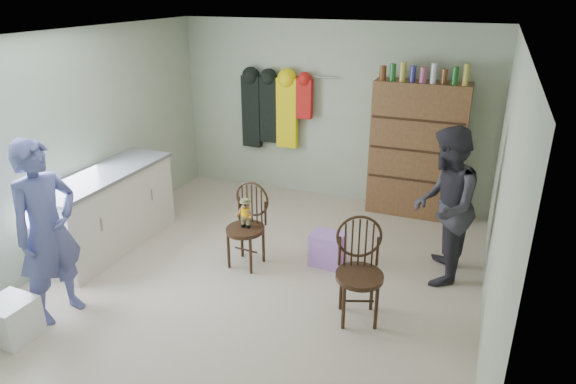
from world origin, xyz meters
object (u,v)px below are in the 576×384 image
at_px(chair_front, 247,220).
at_px(chair_far, 359,266).
at_px(dresser, 417,149).
at_px(counter, 107,210).

distance_m(chair_front, chair_far, 1.48).
distance_m(chair_far, dresser, 2.62).
xyz_separation_m(counter, chair_front, (1.71, 0.23, 0.06)).
bearing_deg(chair_front, counter, -167.69).
bearing_deg(dresser, chair_front, -125.87).
height_order(counter, chair_far, chair_far).
height_order(counter, dresser, dresser).
xyz_separation_m(chair_far, dresser, (0.11, 2.59, 0.38)).
relative_size(counter, chair_far, 1.88).
height_order(counter, chair_front, chair_front).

